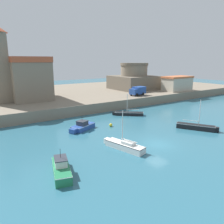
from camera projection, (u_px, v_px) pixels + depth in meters
ground_plane at (157, 144)px, 28.99m from camera, size 200.00×200.00×0.00m
quay_seawall at (54, 97)px, 60.69m from camera, size 120.00×40.00×2.13m
sailboat_black_0 at (196, 127)px, 35.10m from camera, size 4.09×5.96×4.91m
sailboat_white_1 at (124, 145)px, 27.27m from camera, size 2.69×6.09×4.91m
sailboat_black_2 at (129, 113)px, 44.34m from camera, size 5.46×4.74×4.38m
motorboat_green_4 at (61, 168)px, 21.24m from camera, size 2.72×5.47×2.59m
motorboat_blue_5 at (82, 126)px, 35.08m from camera, size 5.10×3.46×2.37m
mooring_buoy at (111, 125)px, 36.74m from camera, size 0.54×0.54×0.54m
church at (20, 74)px, 49.68m from camera, size 13.11×14.41×16.27m
fortress at (134, 79)px, 68.37m from camera, size 12.48×12.48×8.06m
harbor_shed_near_wharf at (177, 83)px, 64.51m from camera, size 9.05×4.87×4.28m
truck_on_quay at (138, 91)px, 55.88m from camera, size 4.55×2.69×2.20m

